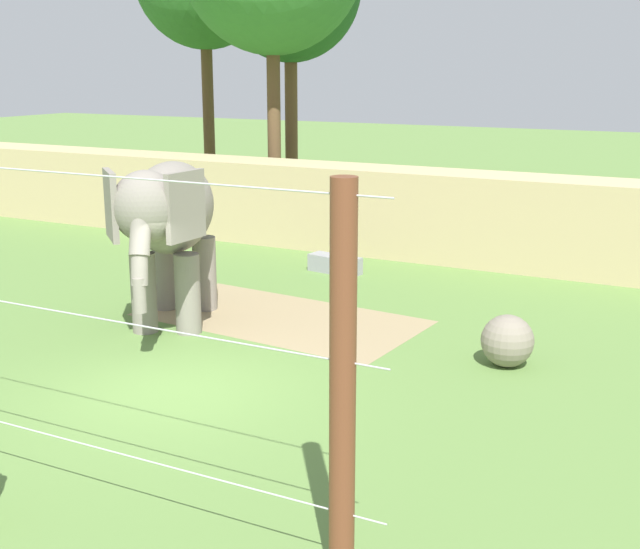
# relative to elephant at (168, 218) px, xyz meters

# --- Properties ---
(ground_plane) EXTENTS (120.00, 120.00, 0.00)m
(ground_plane) POSITION_rel_elephant_xyz_m (2.20, -2.82, -2.23)
(ground_plane) COLOR #5B7F3D
(dirt_patch) EXTENTS (6.10, 3.58, 0.01)m
(dirt_patch) POSITION_rel_elephant_xyz_m (1.74, 1.40, -2.23)
(dirt_patch) COLOR #937F5B
(dirt_patch) RESTS_ON ground
(embankment_wall) EXTENTS (36.00, 1.80, 2.39)m
(embankment_wall) POSITION_rel_elephant_xyz_m (2.20, 8.29, -1.04)
(embankment_wall) COLOR tan
(embankment_wall) RESTS_ON ground
(elephant) EXTENTS (2.87, 4.26, 3.37)m
(elephant) POSITION_rel_elephant_xyz_m (0.00, 0.00, 0.00)
(elephant) COLOR gray
(elephant) RESTS_ON ground
(enrichment_ball) EXTENTS (0.93, 0.93, 0.93)m
(enrichment_ball) POSITION_rel_elephant_xyz_m (6.73, 0.76, -1.77)
(enrichment_ball) COLOR gray
(enrichment_ball) RESTS_ON ground
(cable_fence) EXTENTS (10.35, 0.27, 4.20)m
(cable_fence) POSITION_rel_elephant_xyz_m (2.20, -6.25, -0.13)
(cable_fence) COLOR brown
(cable_fence) RESTS_ON ground
(feed_trough) EXTENTS (1.46, 0.73, 0.44)m
(feed_trough) POSITION_rel_elephant_xyz_m (1.00, 5.49, -2.01)
(feed_trough) COLOR gray
(feed_trough) RESTS_ON ground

